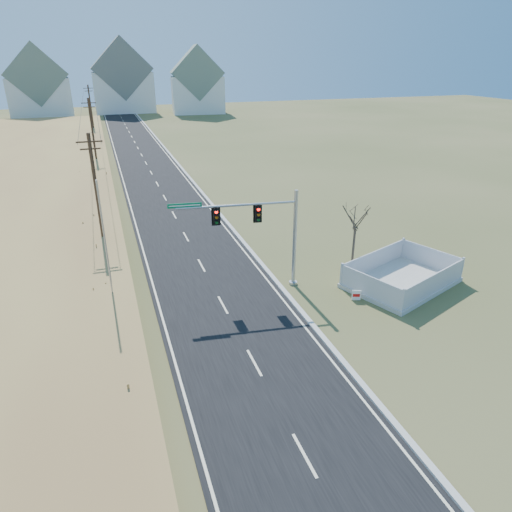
{
  "coord_description": "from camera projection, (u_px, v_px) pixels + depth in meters",
  "views": [
    {
      "loc": [
        -5.83,
        -19.49,
        13.95
      ],
      "look_at": [
        1.84,
        3.16,
        3.4
      ],
      "focal_mm": 32.0,
      "sensor_mm": 36.0,
      "label": 1
    }
  ],
  "objects": [
    {
      "name": "road",
      "position": [
        143.0,
        158.0,
        67.55
      ],
      "size": [
        8.0,
        180.0,
        0.06
      ],
      "primitive_type": "cube",
      "color": "black",
      "rests_on": "ground"
    },
    {
      "name": "utility_pole_far",
      "position": [
        91.0,
        109.0,
        85.43
      ],
      "size": [
        1.8,
        0.26,
        9.0
      ],
      "color": "#422D1E",
      "rests_on": "ground"
    },
    {
      "name": "utility_pole_mid",
      "position": [
        93.0,
        133.0,
        59.43
      ],
      "size": [
        1.8,
        0.26,
        9.0
      ],
      "color": "#422D1E",
      "rests_on": "ground"
    },
    {
      "name": "fence_enclosure",
      "position": [
        401.0,
        280.0,
        30.19
      ],
      "size": [
        8.42,
        7.13,
        1.64
      ],
      "rotation": [
        0.0,
        0.0,
        0.37
      ],
      "color": "#B7B5AD",
      "rests_on": "ground"
    },
    {
      "name": "curb",
      "position": [
        171.0,
        156.0,
        68.75
      ],
      "size": [
        0.3,
        180.0,
        0.18
      ],
      "primitive_type": "cube",
      "color": "#B2AFA8",
      "rests_on": "ground"
    },
    {
      "name": "ground",
      "position": [
        242.0,
        342.0,
        24.24
      ],
      "size": [
        260.0,
        260.0,
        0.0
      ],
      "primitive_type": "plane",
      "color": "#474D25",
      "rests_on": "ground"
    },
    {
      "name": "utility_pole_near",
      "position": [
        97.0,
        193.0,
        33.43
      ],
      "size": [
        1.8,
        0.26,
        9.0
      ],
      "color": "#422D1E",
      "rests_on": "ground"
    },
    {
      "name": "flagpole",
      "position": [
        108.0,
        263.0,
        25.77
      ],
      "size": [
        0.36,
        0.36,
        7.98
      ],
      "color": "#B7B5AD",
      "rests_on": "ground"
    },
    {
      "name": "open_sign",
      "position": [
        356.0,
        295.0,
        28.17
      ],
      "size": [
        0.53,
        0.25,
        0.68
      ],
      "rotation": [
        0.0,
        0.0,
        -0.38
      ],
      "color": "white",
      "rests_on": "ground"
    },
    {
      "name": "bare_tree",
      "position": [
        356.0,
        216.0,
        29.87
      ],
      "size": [
        2.01,
        2.01,
        5.33
      ],
      "color": "#4C3F33",
      "rests_on": "ground"
    },
    {
      "name": "condo_ne",
      "position": [
        197.0,
        85.0,
        117.47
      ],
      "size": [
        14.12,
        10.51,
        16.52
      ],
      "rotation": [
        0.0,
        0.0,
        -0.1
      ],
      "color": "silver",
      "rests_on": "ground"
    },
    {
      "name": "traffic_signal_mast",
      "position": [
        267.0,
        229.0,
        28.39
      ],
      "size": [
        8.02,
        1.29,
        6.43
      ],
      "rotation": [
        0.0,
        0.0,
        -0.13
      ],
      "color": "#9EA0A5",
      "rests_on": "ground"
    },
    {
      "name": "condo_nnw",
      "position": [
        39.0,
        87.0,
        109.74
      ],
      "size": [
        14.93,
        11.17,
        17.03
      ],
      "rotation": [
        0.0,
        0.0,
        0.07
      ],
      "color": "silver",
      "rests_on": "ground"
    },
    {
      "name": "condo_n",
      "position": [
        123.0,
        82.0,
        118.81
      ],
      "size": [
        15.27,
        10.2,
        18.54
      ],
      "color": "silver",
      "rests_on": "ground"
    }
  ]
}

